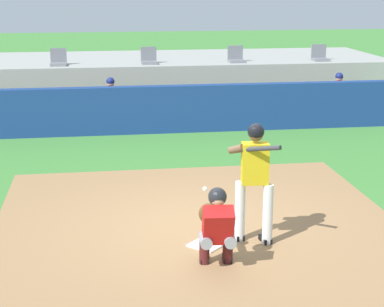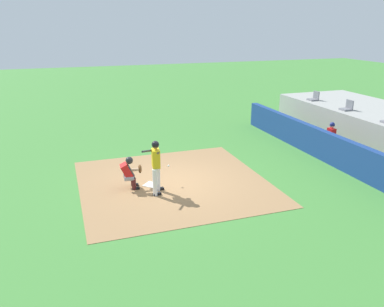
{
  "view_description": "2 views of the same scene",
  "coord_description": "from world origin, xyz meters",
  "views": [
    {
      "loc": [
        -1.47,
        -9.32,
        3.75
      ],
      "look_at": [
        0.0,
        0.7,
        1.0
      ],
      "focal_mm": 59.69,
      "sensor_mm": 36.0,
      "label": 1
    },
    {
      "loc": [
        12.14,
        -3.44,
        5.34
      ],
      "look_at": [
        0.0,
        0.7,
        1.0
      ],
      "focal_mm": 36.24,
      "sensor_mm": 36.0,
      "label": 2
    }
  ],
  "objects": [
    {
      "name": "home_plate",
      "position": [
        0.0,
        -0.8,
        0.02
      ],
      "size": [
        0.62,
        0.62,
        0.02
      ],
      "primitive_type": "cube",
      "rotation": [
        0.0,
        0.0,
        0.79
      ],
      "color": "white",
      "rests_on": "dirt_infield"
    },
    {
      "name": "dugout_wall",
      "position": [
        0.0,
        6.5,
        0.6
      ],
      "size": [
        13.0,
        0.3,
        1.2
      ],
      "primitive_type": "cube",
      "color": "navy",
      "rests_on": "ground"
    },
    {
      "name": "dugout_bench",
      "position": [
        0.0,
        7.5,
        0.23
      ],
      "size": [
        11.8,
        0.44,
        0.45
      ],
      "primitive_type": "cube",
      "color": "olive",
      "rests_on": "ground"
    },
    {
      "name": "ground_plane",
      "position": [
        0.0,
        0.0,
        0.0
      ],
      "size": [
        80.0,
        80.0,
        0.0
      ],
      "primitive_type": "plane",
      "color": "#428438"
    },
    {
      "name": "batter_at_plate",
      "position": [
        0.69,
        -0.76,
        1.04
      ],
      "size": [
        0.65,
        0.79,
        1.8
      ],
      "color": "silver",
      "rests_on": "ground"
    },
    {
      "name": "dugout_player_0",
      "position": [
        -1.18,
        7.34,
        0.67
      ],
      "size": [
        0.49,
        0.7,
        1.3
      ],
      "color": "#939399",
      "rests_on": "ground"
    },
    {
      "name": "stadium_seat_1",
      "position": [
        -2.6,
        9.38,
        1.53
      ],
      "size": [
        0.46,
        0.46,
        0.48
      ],
      "color": "slate",
      "rests_on": "stands_platform"
    },
    {
      "name": "stadium_seat_0",
      "position": [
        -5.2,
        9.38,
        1.53
      ],
      "size": [
        0.46,
        0.46,
        0.48
      ],
      "color": "slate",
      "rests_on": "stands_platform"
    },
    {
      "name": "catcher_crouched",
      "position": [
        0.01,
        -1.5,
        0.61
      ],
      "size": [
        0.5,
        1.7,
        1.13
      ],
      "color": "gray",
      "rests_on": "ground"
    },
    {
      "name": "dirt_infield",
      "position": [
        0.0,
        0.0,
        0.01
      ],
      "size": [
        6.4,
        6.4,
        0.01
      ],
      "primitive_type": "cube",
      "color": "#9E754C",
      "rests_on": "ground"
    }
  ]
}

